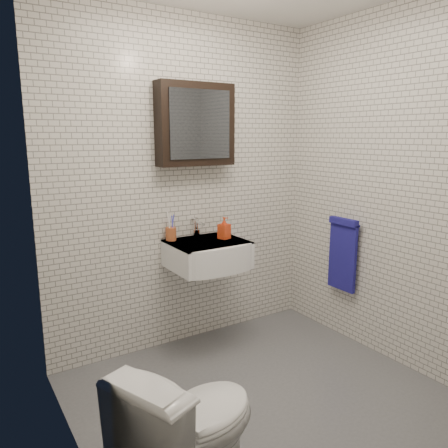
% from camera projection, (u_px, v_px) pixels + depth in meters
% --- Properties ---
extents(ground, '(2.20, 2.00, 0.01)m').
position_uv_depth(ground, '(263.00, 397.00, 2.75)').
color(ground, '#53565C').
rests_on(ground, ground).
extents(room_shell, '(2.22, 2.02, 2.51)m').
position_uv_depth(room_shell, '(268.00, 164.00, 2.46)').
color(room_shell, silver).
rests_on(room_shell, ground).
extents(washbasin, '(0.55, 0.50, 0.20)m').
position_uv_depth(washbasin, '(210.00, 254.00, 3.23)').
color(washbasin, white).
rests_on(washbasin, room_shell).
extents(faucet, '(0.06, 0.20, 0.15)m').
position_uv_depth(faucet, '(197.00, 229.00, 3.36)').
color(faucet, silver).
rests_on(faucet, washbasin).
extents(mirror_cabinet, '(0.60, 0.15, 0.60)m').
position_uv_depth(mirror_cabinet, '(196.00, 125.00, 3.20)').
color(mirror_cabinet, black).
rests_on(mirror_cabinet, room_shell).
extents(towel_rail, '(0.09, 0.30, 0.58)m').
position_uv_depth(towel_rail, '(343.00, 251.00, 3.44)').
color(towel_rail, silver).
rests_on(towel_rail, room_shell).
extents(toothbrush_cup, '(0.09, 0.09, 0.22)m').
position_uv_depth(toothbrush_cup, '(171.00, 233.00, 3.26)').
color(toothbrush_cup, '#A64F29').
rests_on(toothbrush_cup, washbasin).
extents(soap_bottle, '(0.09, 0.10, 0.17)m').
position_uv_depth(soap_bottle, '(224.00, 228.00, 3.31)').
color(soap_bottle, orange).
rests_on(soap_bottle, washbasin).
extents(toilet, '(0.80, 0.63, 0.71)m').
position_uv_depth(toilet, '(193.00, 429.00, 1.92)').
color(toilet, white).
rests_on(toilet, ground).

